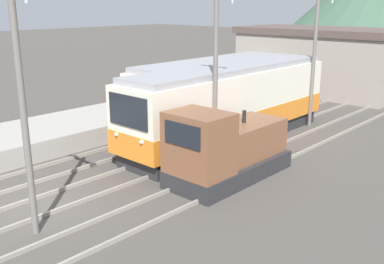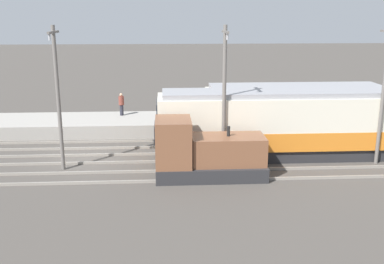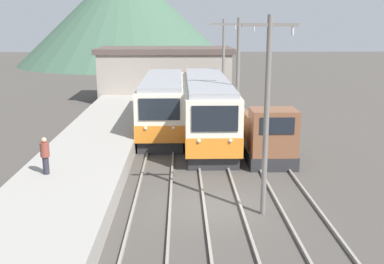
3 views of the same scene
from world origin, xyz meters
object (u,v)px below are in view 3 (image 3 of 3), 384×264
shunting_locomotive (267,137)px  catenary_mast_far (223,67)px  commuter_train_left (163,107)px  catenary_mast_mid (238,81)px  person_on_platform (45,154)px  commuter_train_center (207,111)px  catenary_mast_near (267,111)px

shunting_locomotive → catenary_mast_far: catenary_mast_far is taller
commuter_train_left → catenary_mast_mid: (4.31, -5.03, 2.33)m
commuter_train_left → person_on_platform: (-4.57, -11.22, 0.06)m
catenary_mast_mid → commuter_train_center: bearing=116.0°
person_on_platform → catenary_mast_mid: bearing=34.9°
shunting_locomotive → catenary_mast_near: size_ratio=0.74×
commuter_train_left → shunting_locomotive: commuter_train_left is taller
commuter_train_center → person_on_platform: bearing=-128.5°
catenary_mast_far → person_on_platform: size_ratio=4.65×
catenary_mast_near → catenary_mast_far: same height
commuter_train_center → person_on_platform: commuter_train_center is taller
commuter_train_left → catenary_mast_near: 14.37m
catenary_mast_far → person_on_platform: catenary_mast_far is taller
commuter_train_left → shunting_locomotive: (5.80, -6.16, -0.52)m
catenary_mast_near → catenary_mast_far: 16.97m
commuter_train_center → catenary_mast_far: size_ratio=1.78×
commuter_train_center → person_on_platform: (-7.37, -9.27, 0.00)m
commuter_train_center → catenary_mast_near: size_ratio=1.78×
catenary_mast_near → catenary_mast_far: bearing=90.0°
catenary_mast_near → person_on_platform: catenary_mast_near is taller
commuter_train_left → catenary_mast_mid: 7.02m
commuter_train_center → catenary_mast_mid: bearing=-64.0°
commuter_train_left → catenary_mast_far: (4.31, 3.46, 2.33)m
commuter_train_left → shunting_locomotive: 8.48m
shunting_locomotive → person_on_platform: bearing=-154.0°
commuter_train_center → catenary_mast_near: bearing=-82.6°
commuter_train_left → person_on_platform: commuter_train_left is taller
shunting_locomotive → catenary_mast_far: size_ratio=0.74×
commuter_train_center → shunting_locomotive: bearing=-54.6°
catenary_mast_near → catenary_mast_mid: (0.00, 8.49, 0.00)m
commuter_train_left → catenary_mast_far: catenary_mast_far is taller
catenary_mast_mid → person_on_platform: (-8.88, -6.19, -2.27)m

